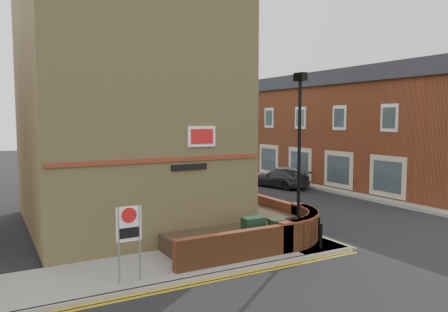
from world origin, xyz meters
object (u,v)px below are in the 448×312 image
lamppost (299,158)px  utility_cabinet_large (254,234)px  zone_sign (129,230)px  silver_car_near (222,182)px

lamppost → utility_cabinet_large: (-1.90, 0.10, -2.62)m
zone_sign → silver_car_near: size_ratio=0.55×
zone_sign → silver_car_near: zone_sign is taller
silver_car_near → zone_sign: bearing=-135.3°
zone_sign → lamppost: bearing=6.1°
utility_cabinet_large → silver_car_near: bearing=66.0°
lamppost → silver_car_near: size_ratio=1.59×
utility_cabinet_large → zone_sign: 4.86m
lamppost → utility_cabinet_large: lamppost is taller
lamppost → zone_sign: size_ratio=2.86×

